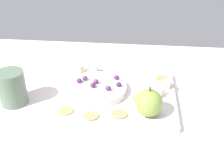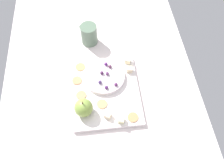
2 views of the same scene
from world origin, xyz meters
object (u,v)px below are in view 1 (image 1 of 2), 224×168
(cracker_4, at_px, (66,110))
(grape_2, at_px, (96,81))
(cheese_cube_3, at_px, (94,70))
(cup, at_px, (12,88))
(platter, at_px, (117,96))
(grape_4, at_px, (119,84))
(grape_0, at_px, (116,77))
(grape_3, at_px, (79,81))
(cracker_0, at_px, (139,98))
(cracker_2, at_px, (119,114))
(grape_1, at_px, (85,78))
(cracker_3, at_px, (91,116))
(cheese_cube_0, at_px, (167,84))
(cheese_cube_1, at_px, (159,92))
(grape_6, at_px, (108,88))
(serving_dish, at_px, (96,89))
(cracker_1, at_px, (162,78))
(cheese_cube_2, at_px, (80,69))
(grape_5, at_px, (93,85))
(apple_whole, at_px, (149,103))

(cracker_4, bearing_deg, grape_2, 60.31)
(cheese_cube_3, xyz_separation_m, cup, (-0.21, -0.16, 0.02))
(platter, bearing_deg, grape_4, 46.16)
(cheese_cube_3, bearing_deg, grape_0, -41.37)
(platter, bearing_deg, grape_3, 173.36)
(cracker_0, xyz_separation_m, grape_3, (-0.18, 0.03, 0.03))
(cracker_2, bearing_deg, platter, 98.27)
(grape_1, bearing_deg, cup, -157.61)
(cracker_3, distance_m, grape_1, 0.15)
(cheese_cube_0, bearing_deg, cheese_cube_1, -116.56)
(cup, bearing_deg, grape_6, 7.00)
(cheese_cube_0, bearing_deg, grape_2, -170.86)
(serving_dish, bearing_deg, cheese_cube_0, 12.83)
(platter, relative_size, grape_4, 20.32)
(cheese_cube_3, height_order, cracker_2, cheese_cube_3)
(cracker_1, distance_m, grape_6, 0.20)
(cheese_cube_2, xyz_separation_m, grape_5, (0.06, -0.12, 0.02))
(grape_1, bearing_deg, cracker_2, -49.13)
(apple_whole, relative_size, grape_4, 4.36)
(cheese_cube_1, xyz_separation_m, grape_0, (-0.13, 0.05, 0.02))
(grape_1, bearing_deg, cheese_cube_3, 80.59)
(grape_2, bearing_deg, platter, -12.32)
(grape_0, bearing_deg, cheese_cube_2, 151.33)
(cheese_cube_2, distance_m, grape_1, 0.09)
(cheese_cube_0, relative_size, cracker_0, 0.56)
(cracker_4, relative_size, cup, 0.42)
(cracker_4, xyz_separation_m, grape_5, (0.06, 0.09, 0.03))
(cheese_cube_3, bearing_deg, grape_1, -99.41)
(cheese_cube_2, distance_m, cracker_0, 0.24)
(grape_5, bearing_deg, grape_0, 39.92)
(grape_0, bearing_deg, serving_dish, -141.54)
(grape_1, distance_m, grape_5, 0.05)
(serving_dish, relative_size, grape_3, 10.58)
(serving_dish, height_order, grape_0, grape_0)
(grape_4, bearing_deg, cheese_cube_3, 129.15)
(apple_whole, height_order, cracker_4, apple_whole)
(grape_0, bearing_deg, grape_4, -75.73)
(cracker_4, bearing_deg, apple_whole, 2.10)
(grape_6, bearing_deg, cheese_cube_2, 129.86)
(cheese_cube_0, distance_m, cracker_3, 0.26)
(cracker_4, distance_m, grape_5, 0.11)
(cheese_cube_1, distance_m, grape_0, 0.13)
(grape_0, relative_size, grape_3, 1.00)
(cracker_4, xyz_separation_m, grape_6, (0.10, 0.08, 0.03))
(serving_dish, xyz_separation_m, cheese_cube_0, (0.21, 0.05, 0.00))
(cheese_cube_0, height_order, grape_1, grape_1)
(cracker_2, height_order, grape_0, grape_0)
(grape_4, bearing_deg, grape_5, -170.15)
(grape_3, bearing_deg, cracker_2, -41.99)
(cheese_cube_1, xyz_separation_m, grape_2, (-0.18, 0.02, 0.02))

